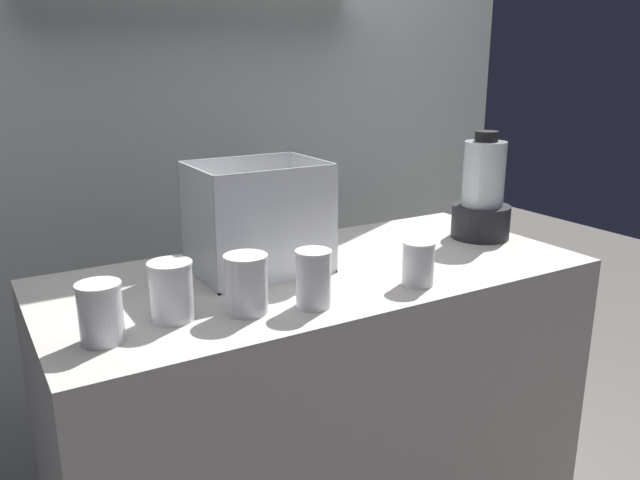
{
  "coord_description": "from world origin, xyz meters",
  "views": [
    {
      "loc": [
        -0.8,
        -1.34,
        1.43
      ],
      "look_at": [
        0.0,
        0.0,
        0.98
      ],
      "focal_mm": 35.63,
      "sensor_mm": 36.0,
      "label": 1
    }
  ],
  "objects_px": {
    "juice_cup_orange_far_right": "(418,266)",
    "juice_cup_beet_middle": "(247,287)",
    "juice_cup_carrot_left": "(172,294)",
    "carrot_display_bin": "(263,236)",
    "juice_cup_orange_far_left": "(101,316)",
    "juice_cup_beet_right": "(313,281)",
    "blender_pitcher": "(482,197)"
  },
  "relations": [
    {
      "from": "juice_cup_beet_middle",
      "to": "juice_cup_beet_right",
      "type": "relative_size",
      "value": 1.0
    },
    {
      "from": "juice_cup_beet_middle",
      "to": "juice_cup_beet_right",
      "type": "distance_m",
      "value": 0.15
    },
    {
      "from": "juice_cup_orange_far_left",
      "to": "juice_cup_orange_far_right",
      "type": "bearing_deg",
      "value": -4.49
    },
    {
      "from": "juice_cup_orange_far_left",
      "to": "juice_cup_beet_right",
      "type": "relative_size",
      "value": 0.93
    },
    {
      "from": "juice_cup_carrot_left",
      "to": "juice_cup_beet_right",
      "type": "bearing_deg",
      "value": -16.74
    },
    {
      "from": "carrot_display_bin",
      "to": "juice_cup_orange_far_left",
      "type": "xyz_separation_m",
      "value": [
        -0.46,
        -0.24,
        -0.04
      ]
    },
    {
      "from": "juice_cup_orange_far_right",
      "to": "juice_cup_carrot_left",
      "type": "bearing_deg",
      "value": 170.68
    },
    {
      "from": "juice_cup_beet_right",
      "to": "juice_cup_orange_far_right",
      "type": "bearing_deg",
      "value": -1.46
    },
    {
      "from": "juice_cup_orange_far_left",
      "to": "juice_cup_beet_middle",
      "type": "height_order",
      "value": "juice_cup_beet_middle"
    },
    {
      "from": "juice_cup_carrot_left",
      "to": "carrot_display_bin",
      "type": "bearing_deg",
      "value": 33.09
    },
    {
      "from": "juice_cup_beet_middle",
      "to": "juice_cup_beet_right",
      "type": "bearing_deg",
      "value": -17.14
    },
    {
      "from": "juice_cup_carrot_left",
      "to": "juice_cup_beet_middle",
      "type": "distance_m",
      "value": 0.16
    },
    {
      "from": "blender_pitcher",
      "to": "juice_cup_orange_far_left",
      "type": "height_order",
      "value": "blender_pitcher"
    },
    {
      "from": "juice_cup_carrot_left",
      "to": "juice_cup_orange_far_right",
      "type": "relative_size",
      "value": 1.17
    },
    {
      "from": "juice_cup_beet_middle",
      "to": "juice_cup_beet_right",
      "type": "height_order",
      "value": "same"
    },
    {
      "from": "blender_pitcher",
      "to": "juice_cup_beet_right",
      "type": "relative_size",
      "value": 2.5
    },
    {
      "from": "juice_cup_orange_far_left",
      "to": "juice_cup_orange_far_right",
      "type": "height_order",
      "value": "juice_cup_orange_far_left"
    },
    {
      "from": "juice_cup_beet_right",
      "to": "juice_cup_orange_far_left",
      "type": "bearing_deg",
      "value": 173.56
    },
    {
      "from": "carrot_display_bin",
      "to": "juice_cup_beet_right",
      "type": "relative_size",
      "value": 2.52
    },
    {
      "from": "juice_cup_orange_far_left",
      "to": "juice_cup_orange_far_right",
      "type": "relative_size",
      "value": 1.11
    },
    {
      "from": "blender_pitcher",
      "to": "juice_cup_carrot_left",
      "type": "bearing_deg",
      "value": -172.12
    },
    {
      "from": "blender_pitcher",
      "to": "juice_cup_orange_far_right",
      "type": "bearing_deg",
      "value": -151.58
    },
    {
      "from": "juice_cup_carrot_left",
      "to": "juice_cup_orange_far_right",
      "type": "height_order",
      "value": "juice_cup_carrot_left"
    },
    {
      "from": "juice_cup_orange_far_left",
      "to": "juice_cup_beet_middle",
      "type": "distance_m",
      "value": 0.3
    },
    {
      "from": "blender_pitcher",
      "to": "juice_cup_orange_far_left",
      "type": "xyz_separation_m",
      "value": [
        -1.16,
        -0.18,
        -0.07
      ]
    },
    {
      "from": "carrot_display_bin",
      "to": "juice_cup_beet_right",
      "type": "bearing_deg",
      "value": -93.08
    },
    {
      "from": "carrot_display_bin",
      "to": "blender_pitcher",
      "type": "height_order",
      "value": "blender_pitcher"
    },
    {
      "from": "juice_cup_beet_right",
      "to": "juice_cup_carrot_left",
      "type": "bearing_deg",
      "value": 163.26
    },
    {
      "from": "carrot_display_bin",
      "to": "juice_cup_orange_far_right",
      "type": "xyz_separation_m",
      "value": [
        0.27,
        -0.29,
        -0.04
      ]
    },
    {
      "from": "carrot_display_bin",
      "to": "juice_cup_orange_far_left",
      "type": "distance_m",
      "value": 0.52
    },
    {
      "from": "juice_cup_orange_far_right",
      "to": "juice_cup_beet_middle",
      "type": "bearing_deg",
      "value": 173.25
    },
    {
      "from": "juice_cup_carrot_left",
      "to": "juice_cup_beet_middle",
      "type": "relative_size",
      "value": 0.98
    }
  ]
}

